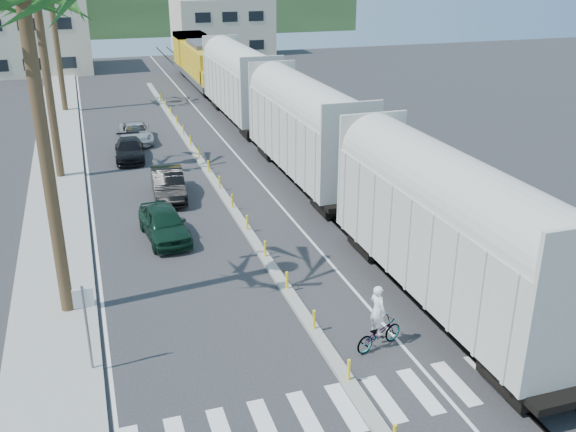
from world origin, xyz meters
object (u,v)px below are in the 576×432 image
object	(u,v)px
car_lead	(164,223)
car_second	(168,184)
cyclist	(378,328)
street_sign	(86,317)

from	to	relation	value
car_lead	car_second	bearing A→B (deg)	74.50
cyclist	street_sign	bearing A→B (deg)	62.11
cyclist	car_lead	bearing A→B (deg)	7.78
street_sign	car_lead	size ratio (longest dim) A/B	0.66
car_lead	cyclist	distance (m)	12.26
car_lead	cyclist	size ratio (longest dim) A/B	1.99
street_sign	car_lead	xyz separation A→B (m)	(3.55, 9.51, -1.22)
car_lead	cyclist	bearing A→B (deg)	-69.04
car_lead	car_second	size ratio (longest dim) A/B	0.96
street_sign	cyclist	xyz separation A→B (m)	(8.99, -1.48, -1.26)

